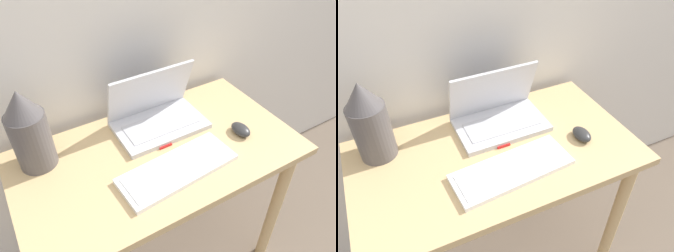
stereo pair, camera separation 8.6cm
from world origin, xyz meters
The scene contains 6 objects.
desk centered at (0.00, 0.28, 0.63)m, with size 1.02×0.56×0.76m.
laptop centered at (0.07, 0.42, 0.81)m, with size 0.34×0.22×0.23m.
keyboard centered at (0.01, 0.17, 0.77)m, with size 0.42×0.18×0.02m.
mouse centered at (0.32, 0.21, 0.77)m, with size 0.06×0.09×0.04m.
vase centered at (-0.38, 0.44, 0.90)m, with size 0.13×0.13×0.30m.
mp3_player centered at (0.03, 0.31, 0.76)m, with size 0.05×0.05×0.01m.
Camera 1 is at (-0.41, -0.47, 1.58)m, focal length 35.00 mm.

